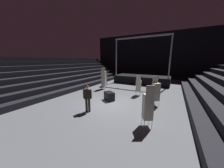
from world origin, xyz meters
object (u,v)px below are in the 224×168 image
chair_stack_mid_right (104,78)px  equipment_road_case (109,96)px  man_with_tie (87,97)px  chair_stack_mid_left (148,106)px  chair_stack_front_left (138,86)px  stage_riser (142,79)px  chair_stack_front_right (105,80)px  chair_stack_mid_centre (156,91)px  chair_stack_rear_left (156,88)px

chair_stack_mid_right → equipment_road_case: (2.46, -2.99, -0.89)m
man_with_tie → chair_stack_mid_left: size_ratio=0.83×
equipment_road_case → chair_stack_front_left: bearing=54.4°
chair_stack_mid_left → chair_stack_mid_right: size_ratio=0.86×
stage_riser → chair_stack_mid_left: 11.21m
chair_stack_front_right → stage_riser: bearing=-127.2°
stage_riser → chair_stack_front_right: size_ratio=4.35×
chair_stack_front_left → chair_stack_mid_centre: size_ratio=0.88×
stage_riser → equipment_road_case: 8.38m
chair_stack_rear_left → chair_stack_mid_right: bearing=-159.8°
chair_stack_mid_left → equipment_road_case: chair_stack_mid_left is taller
chair_stack_front_right → chair_stack_mid_right: 1.23m
stage_riser → chair_stack_front_right: stage_riser is taller
chair_stack_front_left → chair_stack_mid_right: chair_stack_mid_right is taller
stage_riser → chair_stack_mid_left: bearing=-74.4°
stage_riser → chair_stack_mid_centre: 8.32m
man_with_tie → chair_stack_mid_right: (-2.34, 5.54, 0.24)m
stage_riser → chair_stack_mid_right: 6.18m
chair_stack_mid_right → equipment_road_case: chair_stack_mid_right is taller
stage_riser → chair_stack_rear_left: size_ratio=4.35×
chair_stack_mid_right → equipment_road_case: 3.97m
chair_stack_mid_centre → equipment_road_case: (-3.51, -0.59, -0.73)m
chair_stack_rear_left → chair_stack_front_left: bearing=-155.7°
chair_stack_front_right → equipment_road_case: (2.96, -4.04, -0.52)m
stage_riser → chair_stack_mid_centre: bearing=-69.1°
man_with_tie → stage_riser: bearing=-113.9°
chair_stack_front_left → chair_stack_mid_centre: 2.56m
stage_riser → chair_stack_rear_left: (2.72, -5.96, 0.22)m
chair_stack_mid_left → chair_stack_mid_centre: 3.02m
stage_riser → chair_stack_mid_right: stage_riser is taller
chair_stack_mid_left → equipment_road_case: size_ratio=2.37×
chair_stack_mid_left → chair_stack_mid_right: 8.10m
chair_stack_mid_left → chair_stack_rear_left: size_ratio=1.25×
chair_stack_mid_centre → chair_stack_rear_left: chair_stack_mid_centre is taller
chair_stack_mid_right → chair_stack_front_left: bearing=-19.9°
chair_stack_mid_centre → equipment_road_case: chair_stack_mid_centre is taller
man_with_tie → chair_stack_mid_left: bearing=161.5°
stage_riser → chair_stack_front_right: 5.56m
chair_stack_front_right → chair_stack_mid_left: (6.52, -6.47, 0.21)m
chair_stack_mid_right → equipment_road_case: bearing=-63.0°
chair_stack_mid_right → equipment_road_case: size_ratio=2.75×
chair_stack_front_right → chair_stack_mid_right: size_ratio=0.69×
chair_stack_mid_centre → chair_stack_front_left: bearing=-83.1°
man_with_tie → chair_stack_mid_centre: (3.63, 3.14, 0.07)m
chair_stack_rear_left → equipment_road_case: bearing=-117.7°
chair_stack_front_right → chair_stack_rear_left: bearing=167.1°
man_with_tie → chair_stack_front_left: (1.86, 4.99, -0.06)m
chair_stack_mid_left → chair_stack_mid_right: (-6.02, 5.42, 0.17)m
chair_stack_mid_left → stage_riser: bearing=75.3°
man_with_tie → chair_stack_rear_left: bearing=-144.8°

